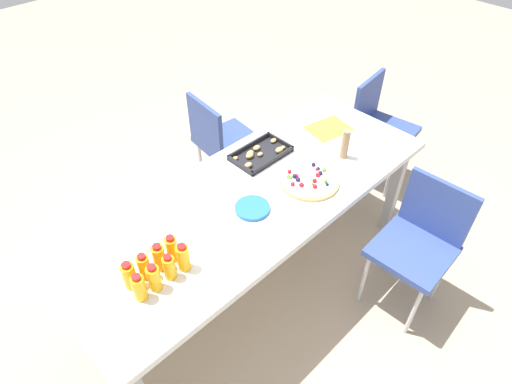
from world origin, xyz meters
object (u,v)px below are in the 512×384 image
object	(u,v)px
chair_far_right	(221,139)
juice_bottle_6	(159,257)
plate_stack	(252,208)
chair_end	(378,123)
juice_bottle_1	(154,278)
juice_bottle_2	(169,267)
paper_folder	(329,128)
juice_bottle_4	(129,276)
snack_tray	(260,154)
fruit_pizza	(309,180)
napkin_stack	(149,235)
chair_near_right	(420,238)
juice_bottle_3	(183,257)
party_table	(254,202)
cardboard_tube	(345,144)
juice_bottle_0	(139,288)
juice_bottle_5	(144,267)
juice_bottle_7	(172,248)

from	to	relation	value
chair_far_right	juice_bottle_6	xyz separation A→B (m)	(-1.05, -0.83, 0.31)
plate_stack	chair_end	bearing A→B (deg)	7.03
juice_bottle_1	juice_bottle_2	bearing A→B (deg)	3.22
chair_end	paper_folder	distance (m)	0.68
juice_bottle_4	snack_tray	distance (m)	1.08
fruit_pizza	napkin_stack	distance (m)	0.90
fruit_pizza	chair_far_right	bearing A→B (deg)	81.67
chair_near_right	plate_stack	xyz separation A→B (m)	(-0.68, 0.63, 0.25)
chair_end	juice_bottle_3	xyz separation A→B (m)	(-1.96, -0.24, 0.31)
juice_bottle_1	fruit_pizza	size ratio (longest dim) A/B	0.44
juice_bottle_1	juice_bottle_2	size ratio (longest dim) A/B	1.06
juice_bottle_6	party_table	bearing A→B (deg)	5.57
snack_tray	paper_folder	distance (m)	0.52
chair_end	juice_bottle_4	world-z (taller)	juice_bottle_4
napkin_stack	cardboard_tube	size ratio (longest dim) A/B	0.83
paper_folder	juice_bottle_2	bearing A→B (deg)	-170.38
juice_bottle_0	snack_tray	size ratio (longest dim) A/B	0.42
juice_bottle_5	paper_folder	size ratio (longest dim) A/B	0.55
juice_bottle_4	fruit_pizza	bearing A→B (deg)	-4.85
juice_bottle_6	napkin_stack	distance (m)	0.22
juice_bottle_5	party_table	bearing A→B (deg)	4.75
chair_near_right	juice_bottle_1	bearing A→B (deg)	63.62
juice_bottle_1	juice_bottle_6	world-z (taller)	juice_bottle_6
juice_bottle_3	napkin_stack	size ratio (longest dim) A/B	0.99
fruit_pizza	snack_tray	size ratio (longest dim) A/B	0.95
juice_bottle_6	plate_stack	bearing A→B (deg)	-2.21
juice_bottle_6	juice_bottle_7	size ratio (longest dim) A/B	1.05
party_table	juice_bottle_0	world-z (taller)	juice_bottle_0
juice_bottle_6	juice_bottle_4	bearing A→B (deg)	177.24
juice_bottle_0	juice_bottle_1	bearing A→B (deg)	-2.49
snack_tray	juice_bottle_6	bearing A→B (deg)	-163.22
juice_bottle_0	plate_stack	xyz separation A→B (m)	(0.70, 0.05, -0.06)
juice_bottle_6	snack_tray	world-z (taller)	juice_bottle_6
juice_bottle_7	snack_tray	bearing A→B (deg)	17.78
juice_bottle_0	juice_bottle_4	xyz separation A→B (m)	(0.00, 0.08, 0.00)
chair_end	fruit_pizza	size ratio (longest dim) A/B	2.54
fruit_pizza	plate_stack	world-z (taller)	fruit_pizza
party_table	fruit_pizza	xyz separation A→B (m)	(0.28, -0.15, 0.08)
napkin_stack	paper_folder	world-z (taller)	napkin_stack
chair_near_right	juice_bottle_7	size ratio (longest dim) A/B	5.96
juice_bottle_1	napkin_stack	world-z (taller)	juice_bottle_1
juice_bottle_5	juice_bottle_0	bearing A→B (deg)	-134.50
chair_far_right	juice_bottle_1	world-z (taller)	juice_bottle_1
paper_folder	juice_bottle_4	bearing A→B (deg)	-174.16
plate_stack	cardboard_tube	distance (m)	0.69
cardboard_tube	juice_bottle_1	bearing A→B (deg)	-179.99
juice_bottle_3	snack_tray	world-z (taller)	juice_bottle_3
juice_bottle_3	juice_bottle_6	xyz separation A→B (m)	(-0.08, 0.08, -0.00)
chair_far_right	chair_end	bearing A→B (deg)	61.90
paper_folder	juice_bottle_1	bearing A→B (deg)	-170.72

